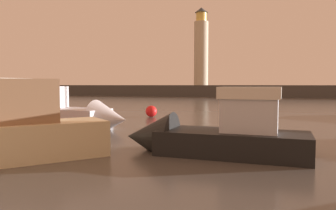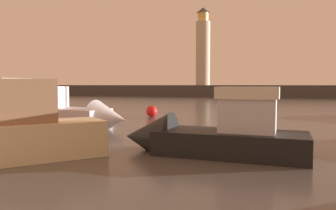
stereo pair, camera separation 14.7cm
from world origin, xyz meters
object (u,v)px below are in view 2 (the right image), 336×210
(motorboat_1, at_px, (67,114))
(mooring_buoy, at_px, (152,111))
(motorboat_2, at_px, (202,135))
(lighthouse, at_px, (203,49))
(motorboat_3, at_px, (32,102))

(motorboat_1, height_order, mooring_buoy, motorboat_1)
(motorboat_2, bearing_deg, lighthouse, 101.72)
(lighthouse, bearing_deg, motorboat_1, -86.98)
(motorboat_3, height_order, mooring_buoy, motorboat_3)
(motorboat_1, xyz_separation_m, motorboat_3, (-8.41, 7.15, 0.18))
(mooring_buoy, bearing_deg, lighthouse, 96.77)
(motorboat_2, bearing_deg, motorboat_3, 145.43)
(motorboat_1, xyz_separation_m, motorboat_2, (8.40, -4.43, -0.12))
(lighthouse, distance_m, motorboat_3, 42.49)
(lighthouse, bearing_deg, motorboat_3, -98.09)
(motorboat_1, distance_m, mooring_buoy, 7.16)
(mooring_buoy, bearing_deg, motorboat_1, -109.50)
(motorboat_3, bearing_deg, lighthouse, 81.91)
(motorboat_2, height_order, motorboat_3, motorboat_3)
(motorboat_2, xyz_separation_m, motorboat_3, (-16.82, 11.59, 0.30))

